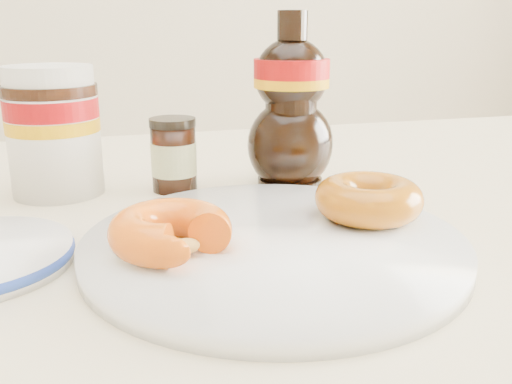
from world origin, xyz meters
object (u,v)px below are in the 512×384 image
object	(u,v)px
plate	(274,245)
syrup_bottle	(291,101)
nutella_jar	(53,126)
dining_table	(270,310)
donut_bitten	(171,231)
dark_jar	(174,155)
donut_whole	(369,199)

from	to	relation	value
plate	syrup_bottle	bearing A→B (deg)	67.51
plate	nutella_jar	xyz separation A→B (m)	(-0.16, 0.21, 0.06)
dining_table	plate	bearing A→B (deg)	-105.16
donut_bitten	nutella_jar	size ratio (longest dim) A/B	0.67
plate	syrup_bottle	xyz separation A→B (m)	(0.07, 0.18, 0.08)
donut_bitten	syrup_bottle	distance (m)	0.25
plate	syrup_bottle	world-z (taller)	syrup_bottle
syrup_bottle	dark_jar	world-z (taller)	syrup_bottle
donut_whole	syrup_bottle	world-z (taller)	syrup_bottle
plate	syrup_bottle	size ratio (longest dim) A/B	1.60
donut_whole	dark_jar	distance (m)	0.22
dining_table	nutella_jar	distance (m)	0.28
dining_table	donut_whole	xyz separation A→B (m)	(0.07, -0.04, 0.11)
syrup_bottle	dark_jar	bearing A→B (deg)	174.32
plate	donut_whole	xyz separation A→B (m)	(0.09, 0.02, 0.02)
plate	donut_bitten	bearing A→B (deg)	-174.46
nutella_jar	syrup_bottle	bearing A→B (deg)	-7.98
nutella_jar	dining_table	bearing A→B (deg)	-39.66
plate	dark_jar	distance (m)	0.20
dark_jar	nutella_jar	bearing A→B (deg)	169.62
donut_whole	nutella_jar	xyz separation A→B (m)	(-0.25, 0.19, 0.04)
donut_whole	nutella_jar	size ratio (longest dim) A/B	0.69
plate	dark_jar	size ratio (longest dim) A/B	3.80
dining_table	syrup_bottle	size ratio (longest dim) A/B	7.74
donut_whole	dining_table	bearing A→B (deg)	149.82
nutella_jar	donut_whole	bearing A→B (deg)	-37.21
syrup_bottle	dark_jar	xyz separation A→B (m)	(-0.12, 0.01, -0.05)
donut_whole	nutella_jar	world-z (taller)	nutella_jar
dining_table	syrup_bottle	bearing A→B (deg)	63.81
donut_bitten	dark_jar	distance (m)	0.20
nutella_jar	syrup_bottle	size ratio (longest dim) A/B	0.71
dining_table	donut_bitten	bearing A→B (deg)	-143.25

